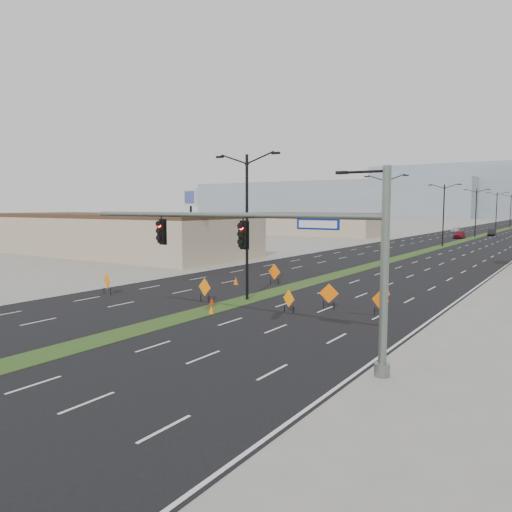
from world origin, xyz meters
The scene contains 28 objects.
ground centered at (0.00, 0.00, 0.00)m, with size 600.00×600.00×0.00m, color gray.
road_surface centered at (0.00, 100.00, 0.00)m, with size 25.00×400.00×0.02m, color black.
median_strip centered at (0.00, 100.00, 0.00)m, with size 2.00×400.00×0.04m, color #274418.
building_sw_near centered at (-35.00, 30.00, 2.50)m, with size 40.00×16.00×5.00m, color tan.
building_sw_far centered at (-32.00, 85.00, 2.25)m, with size 30.00×14.00×4.50m, color tan.
mesa_west centered at (-120.00, 280.00, 11.00)m, with size 180.00×50.00×22.00m, color #8291A2.
mesa_backdrop centered at (-30.00, 320.00, 16.00)m, with size 140.00×50.00×32.00m, color #8291A2.
signal_mast centered at (8.56, 2.00, 4.79)m, with size 16.30×0.60×8.00m.
streetlight_0 centered at (0.00, 12.00, 5.42)m, with size 5.15×0.24×10.02m.
streetlight_1 centered at (0.00, 40.00, 5.42)m, with size 5.15×0.24×10.02m.
streetlight_2 centered at (0.00, 68.00, 5.42)m, with size 5.15×0.24×10.02m.
streetlight_3 centered at (0.00, 96.00, 5.42)m, with size 5.15×0.24×10.02m.
streetlight_4 centered at (0.00, 124.00, 5.42)m, with size 5.15×0.24×10.02m.
streetlight_5 centered at (0.00, 152.00, 5.42)m, with size 5.15×0.24×10.02m.
car_left centered at (-2.00, 90.72, 0.79)m, with size 1.86×4.63×1.58m, color maroon.
car_mid centered at (2.00, 104.47, 0.70)m, with size 1.48×4.25×1.40m, color black.
car_far centered at (-7.99, 115.68, 0.65)m, with size 1.83×4.51×1.31m, color silver.
construction_sign_0 centered at (-9.76, 7.98, 0.99)m, with size 1.20×0.48×1.69m.
construction_sign_1 centered at (-2.00, 9.82, 0.96)m, with size 1.21×0.28×1.63m.
construction_sign_2 centered at (-2.00, 18.89, 1.02)m, with size 1.29×0.27×1.73m.
construction_sign_3 centered at (6.09, 12.28, 0.97)m, with size 1.19×0.41×1.64m.
construction_sign_4 centered at (4.51, 9.96, 0.82)m, with size 1.00×0.44×1.41m.
construction_sign_5 centered at (9.46, 12.23, 0.90)m, with size 1.14×0.28×1.54m.
cone_0 centered at (-0.79, 9.05, 0.28)m, with size 0.33×0.33×0.56m, color #ED3205.
cone_1 centered at (0.84, 6.98, 0.28)m, with size 0.34×0.34×0.56m, color #FF6A05.
cone_2 centered at (7.56, 19.23, 0.27)m, with size 0.32×0.32×0.54m, color orange.
cone_3 centered at (-4.59, 17.00, 0.34)m, with size 0.40×0.40×0.67m, color #D75304.
pole_sign_west centered at (-15.29, 23.76, 6.75)m, with size 2.65×1.37×8.36m.
Camera 1 is at (19.46, -16.17, 6.50)m, focal length 35.00 mm.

